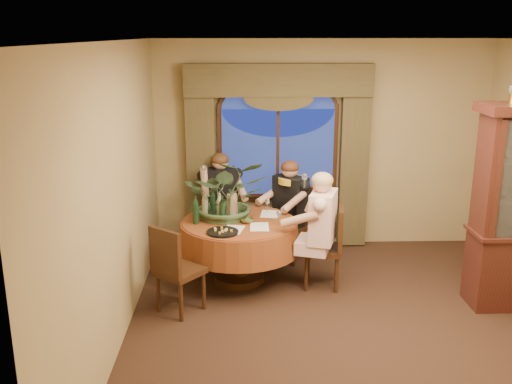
{
  "coord_description": "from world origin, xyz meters",
  "views": [
    {
      "loc": [
        -1.1,
        -5.08,
        2.87
      ],
      "look_at": [
        -0.93,
        1.24,
        1.1
      ],
      "focal_mm": 40.0,
      "sensor_mm": 36.0,
      "label": 1
    }
  ],
  "objects_px": {
    "chair_back_right": "(292,224)",
    "chair_back": "(212,217)",
    "chair_right": "(322,247)",
    "stoneware_vase": "(232,206)",
    "olive_bowl": "(247,220)",
    "person_back": "(221,203)",
    "person_pink": "(322,233)",
    "dining_table": "(239,251)",
    "wine_bottle_1": "(213,202)",
    "centerpiece_plant": "(227,166)",
    "wine_bottle_3": "(196,210)",
    "wine_bottle_4": "(220,207)",
    "wine_bottle_0": "(222,210)",
    "person_scarf": "(290,211)",
    "chair_front_left": "(180,269)",
    "wine_bottle_2": "(205,206)"
  },
  "relations": [
    {
      "from": "chair_back_right",
      "to": "centerpiece_plant",
      "type": "relative_size",
      "value": 0.89
    },
    {
      "from": "chair_back_right",
      "to": "wine_bottle_2",
      "type": "bearing_deg",
      "value": 74.79
    },
    {
      "from": "dining_table",
      "to": "wine_bottle_1",
      "type": "relative_size",
      "value": 4.38
    },
    {
      "from": "chair_right",
      "to": "olive_bowl",
      "type": "bearing_deg",
      "value": 92.68
    },
    {
      "from": "wine_bottle_4",
      "to": "chair_front_left",
      "type": "bearing_deg",
      "value": -116.79
    },
    {
      "from": "wine_bottle_2",
      "to": "person_back",
      "type": "bearing_deg",
      "value": 80.67
    },
    {
      "from": "person_pink",
      "to": "stoneware_vase",
      "type": "height_order",
      "value": "person_pink"
    },
    {
      "from": "person_scarf",
      "to": "wine_bottle_0",
      "type": "distance_m",
      "value": 1.13
    },
    {
      "from": "dining_table",
      "to": "chair_right",
      "type": "distance_m",
      "value": 0.98
    },
    {
      "from": "dining_table",
      "to": "wine_bottle_1",
      "type": "distance_m",
      "value": 0.66
    },
    {
      "from": "chair_right",
      "to": "stoneware_vase",
      "type": "bearing_deg",
      "value": 83.3
    },
    {
      "from": "chair_right",
      "to": "wine_bottle_4",
      "type": "relative_size",
      "value": 2.91
    },
    {
      "from": "chair_right",
      "to": "chair_back",
      "type": "bearing_deg",
      "value": 59.02
    },
    {
      "from": "chair_front_left",
      "to": "wine_bottle_2",
      "type": "height_order",
      "value": "wine_bottle_2"
    },
    {
      "from": "person_back",
      "to": "chair_back_right",
      "type": "bearing_deg",
      "value": 146.94
    },
    {
      "from": "dining_table",
      "to": "chair_front_left",
      "type": "height_order",
      "value": "chair_front_left"
    },
    {
      "from": "person_pink",
      "to": "olive_bowl",
      "type": "distance_m",
      "value": 0.88
    },
    {
      "from": "stoneware_vase",
      "to": "olive_bowl",
      "type": "distance_m",
      "value": 0.29
    },
    {
      "from": "wine_bottle_0",
      "to": "wine_bottle_1",
      "type": "height_order",
      "value": "same"
    },
    {
      "from": "chair_back_right",
      "to": "chair_back",
      "type": "bearing_deg",
      "value": 28.9
    },
    {
      "from": "centerpiece_plant",
      "to": "wine_bottle_4",
      "type": "bearing_deg",
      "value": -125.68
    },
    {
      "from": "wine_bottle_3",
      "to": "wine_bottle_0",
      "type": "bearing_deg",
      "value": 0.49
    },
    {
      "from": "wine_bottle_0",
      "to": "person_back",
      "type": "bearing_deg",
      "value": 93.19
    },
    {
      "from": "person_scarf",
      "to": "wine_bottle_0",
      "type": "xyz_separation_m",
      "value": [
        -0.84,
        -0.71,
        0.25
      ]
    },
    {
      "from": "wine_bottle_0",
      "to": "dining_table",
      "type": "bearing_deg",
      "value": 22.55
    },
    {
      "from": "chair_back_right",
      "to": "olive_bowl",
      "type": "distance_m",
      "value": 0.98
    },
    {
      "from": "chair_back",
      "to": "person_pink",
      "type": "height_order",
      "value": "person_pink"
    },
    {
      "from": "person_scarf",
      "to": "wine_bottle_4",
      "type": "distance_m",
      "value": 1.09
    },
    {
      "from": "chair_right",
      "to": "person_scarf",
      "type": "relative_size",
      "value": 0.72
    },
    {
      "from": "dining_table",
      "to": "chair_back_right",
      "type": "xyz_separation_m",
      "value": [
        0.69,
        0.66,
        0.1
      ]
    },
    {
      "from": "olive_bowl",
      "to": "person_back",
      "type": "bearing_deg",
      "value": 108.19
    },
    {
      "from": "stoneware_vase",
      "to": "wine_bottle_1",
      "type": "height_order",
      "value": "wine_bottle_1"
    },
    {
      "from": "person_pink",
      "to": "wine_bottle_2",
      "type": "xyz_separation_m",
      "value": [
        -1.33,
        0.37,
        0.21
      ]
    },
    {
      "from": "chair_right",
      "to": "wine_bottle_1",
      "type": "relative_size",
      "value": 2.91
    },
    {
      "from": "chair_back",
      "to": "wine_bottle_0",
      "type": "relative_size",
      "value": 2.91
    },
    {
      "from": "olive_bowl",
      "to": "wine_bottle_4",
      "type": "bearing_deg",
      "value": 163.66
    },
    {
      "from": "chair_right",
      "to": "chair_back_right",
      "type": "height_order",
      "value": "same"
    },
    {
      "from": "wine_bottle_1",
      "to": "person_back",
      "type": "bearing_deg",
      "value": 84.92
    },
    {
      "from": "chair_right",
      "to": "person_back",
      "type": "bearing_deg",
      "value": 56.7
    },
    {
      "from": "wine_bottle_2",
      "to": "wine_bottle_3",
      "type": "relative_size",
      "value": 1.0
    },
    {
      "from": "chair_back_right",
      "to": "wine_bottle_4",
      "type": "xyz_separation_m",
      "value": [
        -0.91,
        -0.62,
        0.44
      ]
    },
    {
      "from": "stoneware_vase",
      "to": "wine_bottle_0",
      "type": "distance_m",
      "value": 0.25
    },
    {
      "from": "chair_back",
      "to": "chair_back_right",
      "type": "bearing_deg",
      "value": 142.27
    },
    {
      "from": "dining_table",
      "to": "chair_back_right",
      "type": "relative_size",
      "value": 1.51
    },
    {
      "from": "centerpiece_plant",
      "to": "wine_bottle_3",
      "type": "xyz_separation_m",
      "value": [
        -0.36,
        -0.24,
        -0.46
      ]
    },
    {
      "from": "wine_bottle_1",
      "to": "wine_bottle_2",
      "type": "relative_size",
      "value": 1.0
    },
    {
      "from": "chair_front_left",
      "to": "wine_bottle_1",
      "type": "relative_size",
      "value": 2.91
    },
    {
      "from": "person_scarf",
      "to": "wine_bottle_3",
      "type": "xyz_separation_m",
      "value": [
        -1.15,
        -0.71,
        0.25
      ]
    },
    {
      "from": "person_pink",
      "to": "wine_bottle_1",
      "type": "distance_m",
      "value": 1.38
    },
    {
      "from": "stoneware_vase",
      "to": "wine_bottle_1",
      "type": "distance_m",
      "value": 0.25
    }
  ]
}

